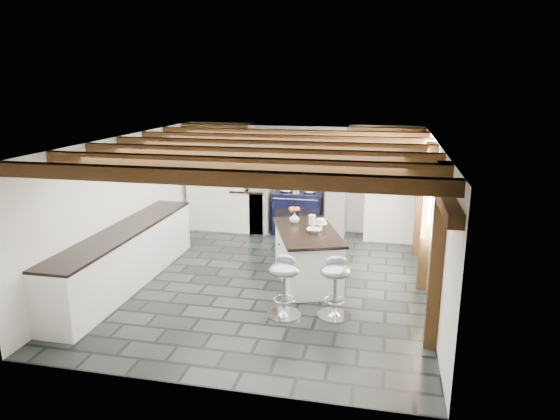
% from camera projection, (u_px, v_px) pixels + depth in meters
% --- Properties ---
extents(ground, '(6.00, 6.00, 0.00)m').
position_uv_depth(ground, '(269.00, 281.00, 8.17)').
color(ground, black).
rests_on(ground, ground).
extents(room_shell, '(6.00, 6.03, 6.00)m').
position_uv_depth(room_shell, '(255.00, 196.00, 9.37)').
color(room_shell, white).
rests_on(room_shell, ground).
extents(range_cooker, '(1.00, 0.63, 0.99)m').
position_uv_depth(range_cooker, '(298.00, 212.00, 10.59)').
color(range_cooker, black).
rests_on(range_cooker, ground).
extents(kitchen_island, '(1.43, 1.93, 1.14)m').
position_uv_depth(kitchen_island, '(307.00, 255.00, 8.08)').
color(kitchen_island, white).
rests_on(kitchen_island, ground).
extents(bar_stool_near, '(0.51, 0.51, 0.86)m').
position_uv_depth(bar_stool_near, '(335.00, 281.00, 6.80)').
color(bar_stool_near, silver).
rests_on(bar_stool_near, ground).
extents(bar_stool_far, '(0.51, 0.51, 0.87)m').
position_uv_depth(bar_stool_far, '(285.00, 279.00, 6.82)').
color(bar_stool_far, silver).
rests_on(bar_stool_far, ground).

